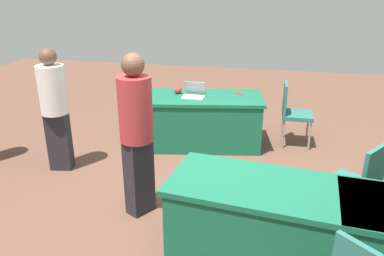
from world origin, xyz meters
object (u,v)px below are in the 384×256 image
Objects in this scene: table_mid_left at (277,226)px; table_foreground at (203,121)px; chair_near_front at (293,110)px; laptop_silver at (194,94)px; person_presenter at (54,105)px; chair_aisle at (358,181)px; person_attendee_browsing at (136,128)px; scissors_red at (239,94)px; yarn_ball at (178,90)px.

table_foreground is at bearing -65.37° from table_mid_left.
laptop_silver is (1.43, 0.36, 0.26)m from chair_near_front.
chair_aisle is at bearing 160.41° from person_presenter.
chair_near_front reaches higher than chair_aisle.
person_attendee_browsing is 2.32m from scissors_red.
table_mid_left is at bearing 168.47° from chair_aisle.
person_presenter is 0.93× the size of person_attendee_browsing.
chair_near_front is 8.48× the size of yarn_ball.
table_foreground is 16.52× the size of yarn_ball.
person_presenter reaches higher than table_foreground.
chair_aisle is 5.23× the size of scissors_red.
chair_aisle is at bearing 140.04° from laptop_silver.
person_attendee_browsing is at bearing -72.37° from scissors_red.
laptop_silver is 2.86× the size of yarn_ball.
person_attendee_browsing is 9.59× the size of scissors_red.
yarn_ball is at bearing -21.56° from laptop_silver.
person_presenter reaches higher than chair_aisle.
yarn_ball is (0.27, -0.11, 0.02)m from laptop_silver.
chair_aisle is 2.93× the size of laptop_silver.
person_presenter is at bearing -108.64° from scissors_red.
table_foreground is 1.07× the size of person_attendee_browsing.
person_attendee_browsing reaches higher than laptop_silver.
scissors_red is (-0.49, -0.24, 0.38)m from table_foreground.
chair_near_front is 1.50m from laptop_silver.
person_presenter is 4.98× the size of laptop_silver.
chair_near_front is (-0.18, -2.74, 0.16)m from table_mid_left.
person_presenter is 2.61m from scissors_red.
person_presenter reaches higher than scissors_red.
person_attendee_browsing is at bearing 80.58° from table_foreground.
scissors_red is at bearing -154.33° from table_foreground.
laptop_silver reaches higher than scissors_red.
yarn_ball is (1.70, 0.25, 0.28)m from chair_near_front.
chair_aisle is at bearing -17.13° from scissors_red.
scissors_red is (0.63, -2.68, 0.38)m from table_mid_left.
yarn_ball is at bearing -129.90° from scissors_red.
person_attendee_browsing is at bearing 92.24° from yarn_ball.
chair_near_front is at bearing 42.92° from scissors_red.
chair_aisle is 3.62m from person_presenter.
person_presenter is (2.81, -1.25, 0.50)m from table_mid_left.
chair_aisle is at bearing 141.42° from yarn_ball.
table_mid_left is 17.47× the size of yarn_ball.
table_mid_left is 1.03m from chair_aisle.
table_mid_left is at bearing 121.32° from yarn_ball.
person_presenter is at bearing -64.79° from chair_near_front.
chair_near_front is at bearing 173.37° from person_attendee_browsing.
chair_aisle reaches higher than scissors_red.
laptop_silver is at bearing 86.08° from chair_aisle.
chair_near_front is 3.36m from person_presenter.
laptop_silver is (0.13, 0.06, 0.42)m from table_foreground.
chair_near_front is at bearing -93.85° from table_mid_left.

